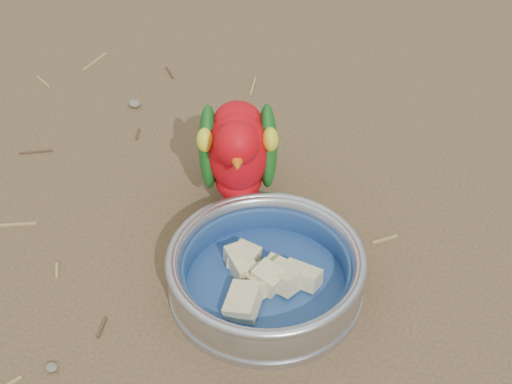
% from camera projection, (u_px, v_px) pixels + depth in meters
% --- Properties ---
extents(ground, '(60.00, 60.00, 0.00)m').
position_uv_depth(ground, '(224.00, 268.00, 0.99)').
color(ground, brown).
extents(food_bowl, '(0.23, 0.23, 0.02)m').
position_uv_depth(food_bowl, '(266.00, 287.00, 0.95)').
color(food_bowl, '#B2B2BA').
rests_on(food_bowl, ground).
extents(bowl_wall, '(0.23, 0.23, 0.04)m').
position_uv_depth(bowl_wall, '(266.00, 270.00, 0.93)').
color(bowl_wall, '#B2B2BA').
rests_on(bowl_wall, food_bowl).
extents(fruit_wedges, '(0.14, 0.14, 0.03)m').
position_uv_depth(fruit_wedges, '(266.00, 274.00, 0.94)').
color(fruit_wedges, beige).
rests_on(fruit_wedges, food_bowl).
extents(lory_parrot, '(0.16, 0.24, 0.17)m').
position_uv_depth(lory_parrot, '(238.00, 160.00, 1.01)').
color(lory_parrot, red).
rests_on(lory_parrot, ground).
extents(ground_debris, '(0.90, 0.80, 0.01)m').
position_uv_depth(ground_debris, '(217.00, 250.00, 1.01)').
color(ground_debris, '#A48A51').
rests_on(ground_debris, ground).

